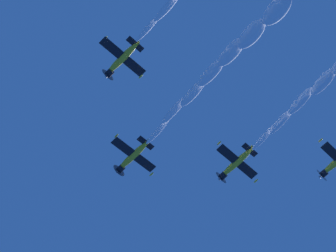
{
  "coord_description": "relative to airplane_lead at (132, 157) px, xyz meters",
  "views": [
    {
      "loc": [
        8.59,
        -18.81,
        1.72
      ],
      "look_at": [
        3.18,
        -1.8,
        90.47
      ],
      "focal_mm": 58.97,
      "sensor_mm": 36.0,
      "label": 1
    }
  ],
  "objects": [
    {
      "name": "airplane_lead",
      "position": [
        0.0,
        0.0,
        0.0
      ],
      "size": [
        7.82,
        8.32,
        3.86
      ],
      "color": "gold"
    },
    {
      "name": "airplane_right_wingman",
      "position": [
        16.37,
        6.6,
        0.35
      ],
      "size": [
        7.87,
        8.3,
        3.69
      ],
      "color": "gold"
    },
    {
      "name": "smoke_trail_lead",
      "position": [
        21.75,
        -12.52,
        -3.7
      ],
      "size": [
        29.58,
        17.93,
        6.83
      ],
      "color": "white"
    },
    {
      "name": "airplane_left_wingman",
      "position": [
        3.5,
        -16.15,
        -0.09
      ],
      "size": [
        7.81,
        8.26,
        4.1
      ],
      "color": "gold"
    }
  ]
}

